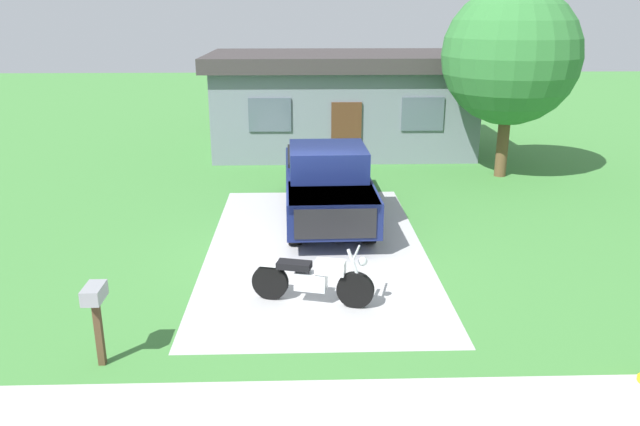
# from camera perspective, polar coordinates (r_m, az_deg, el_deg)

# --- Properties ---
(ground_plane) EXTENTS (80.00, 80.00, 0.00)m
(ground_plane) POSITION_cam_1_polar(r_m,az_deg,el_deg) (13.63, -0.37, -3.25)
(ground_plane) COLOR #41813A
(driveway_pad) EXTENTS (4.70, 8.73, 0.01)m
(driveway_pad) POSITION_cam_1_polar(r_m,az_deg,el_deg) (13.63, -0.37, -3.24)
(driveway_pad) COLOR #ADADAD
(driveway_pad) RESTS_ON ground
(sidewalk_strip) EXTENTS (36.00, 1.80, 0.01)m
(sidewalk_strip) POSITION_cam_1_polar(r_m,az_deg,el_deg) (8.34, 0.73, -18.49)
(sidewalk_strip) COLOR #B5B5B0
(sidewalk_strip) RESTS_ON ground
(motorcycle) EXTENTS (2.17, 0.88, 1.09)m
(motorcycle) POSITION_cam_1_polar(r_m,az_deg,el_deg) (10.99, -0.64, -6.05)
(motorcycle) COLOR black
(motorcycle) RESTS_ON ground
(pickup_truck) EXTENTS (2.13, 5.67, 1.90)m
(pickup_truck) POSITION_cam_1_polar(r_m,az_deg,el_deg) (15.40, 0.60, 3.03)
(pickup_truck) COLOR black
(pickup_truck) RESTS_ON ground
(mailbox) EXTENTS (0.26, 0.48, 1.26)m
(mailbox) POSITION_cam_1_polar(r_m,az_deg,el_deg) (9.52, -19.94, -7.88)
(mailbox) COLOR #4C3823
(mailbox) RESTS_ON ground
(shade_tree) EXTENTS (4.09, 4.09, 5.72)m
(shade_tree) POSITION_cam_1_polar(r_m,az_deg,el_deg) (19.80, 17.13, 13.62)
(shade_tree) COLOR brown
(shade_tree) RESTS_ON ground
(neighbor_house) EXTENTS (9.60, 5.60, 3.50)m
(neighbor_house) POSITION_cam_1_polar(r_m,az_deg,el_deg) (23.13, 2.00, 10.25)
(neighbor_house) COLOR slate
(neighbor_house) RESTS_ON ground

